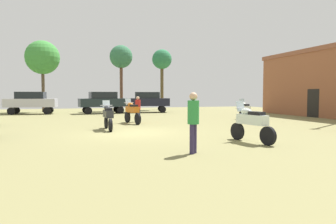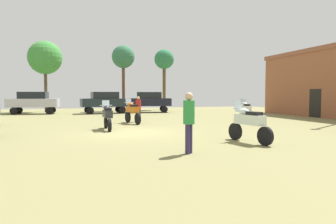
{
  "view_description": "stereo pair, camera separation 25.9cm",
  "coord_description": "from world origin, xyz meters",
  "views": [
    {
      "loc": [
        -2.41,
        -13.62,
        1.76
      ],
      "look_at": [
        2.7,
        3.2,
        0.75
      ],
      "focal_mm": 32.06,
      "sensor_mm": 36.0,
      "label": 1
    },
    {
      "loc": [
        -2.16,
        -13.7,
        1.76
      ],
      "look_at": [
        2.7,
        3.2,
        0.75
      ],
      "focal_mm": 32.06,
      "sensor_mm": 36.0,
      "label": 2
    }
  ],
  "objects": [
    {
      "name": "ground_plane",
      "position": [
        0.0,
        0.0,
        0.01
      ],
      "size": [
        44.0,
        52.0,
        0.02
      ],
      "color": "olive"
    },
    {
      "name": "motorcycle_1",
      "position": [
        0.77,
        4.3,
        0.76
      ],
      "size": [
        0.76,
        2.14,
        1.51
      ],
      "rotation": [
        0.0,
        0.0,
        0.25
      ],
      "color": "black",
      "rests_on": "ground"
    },
    {
      "name": "motorcycle_3",
      "position": [
        3.66,
        -4.09,
        0.75
      ],
      "size": [
        0.73,
        2.16,
        1.49
      ],
      "rotation": [
        0.0,
        0.0,
        0.21
      ],
      "color": "black",
      "rests_on": "ground"
    },
    {
      "name": "motorcycle_5",
      "position": [
        -0.96,
        1.39,
        0.73
      ],
      "size": [
        0.62,
        2.13,
        1.45
      ],
      "rotation": [
        0.0,
        0.0,
        0.04
      ],
      "color": "black",
      "rests_on": "ground"
    },
    {
      "name": "motorcycle_11",
      "position": [
        8.75,
        4.74,
        0.74
      ],
      "size": [
        0.76,
        2.21,
        1.46
      ],
      "rotation": [
        0.0,
        0.0,
        -0.23
      ],
      "color": "black",
      "rests_on": "ground"
    },
    {
      "name": "car_1",
      "position": [
        -0.1,
        14.79,
        1.19
      ],
      "size": [
        4.49,
        2.32,
        2.0
      ],
      "rotation": [
        0.0,
        0.0,
        1.69
      ],
      "color": "black",
      "rests_on": "ground"
    },
    {
      "name": "car_2",
      "position": [
        -6.37,
        15.7,
        1.19
      ],
      "size": [
        4.45,
        2.19,
        2.0
      ],
      "rotation": [
        0.0,
        0.0,
        1.48
      ],
      "color": "black",
      "rests_on": "ground"
    },
    {
      "name": "car_3",
      "position": [
        4.22,
        15.3,
        1.19
      ],
      "size": [
        4.53,
        2.45,
        2.0
      ],
      "rotation": [
        0.0,
        0.0,
        1.41
      ],
      "color": "black",
      "rests_on": "ground"
    },
    {
      "name": "person_1",
      "position": [
        1.31,
        5.27,
        0.97
      ],
      "size": [
        0.36,
        0.36,
        1.64
      ],
      "rotation": [
        0.0,
        0.0,
        6.23
      ],
      "color": "#2B3642",
      "rests_on": "ground"
    },
    {
      "name": "person_3",
      "position": [
        0.86,
        -5.43,
        1.08
      ],
      "size": [
        0.48,
        0.48,
        1.81
      ],
      "rotation": [
        0.0,
        0.0,
        0.76
      ],
      "color": "#2F274B",
      "rests_on": "ground"
    },
    {
      "name": "tree_1",
      "position": [
        7.12,
        20.19,
        5.7
      ],
      "size": [
        2.28,
        2.28,
        7.0
      ],
      "color": "brown",
      "rests_on": "ground"
    },
    {
      "name": "tree_3",
      "position": [
        -5.65,
        18.96,
        5.45
      ],
      "size": [
        3.34,
        3.34,
        7.14
      ],
      "color": "brown",
      "rests_on": "ground"
    },
    {
      "name": "tree_4",
      "position": [
        2.21,
        19.02,
        5.74
      ],
      "size": [
        2.45,
        2.45,
        7.07
      ],
      "color": "brown",
      "rests_on": "ground"
    }
  ]
}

